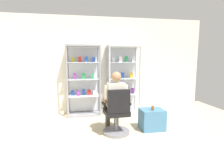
% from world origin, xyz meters
% --- Properties ---
extents(back_wall, '(6.00, 0.10, 2.70)m').
position_xyz_m(back_wall, '(0.00, 3.00, 1.35)').
color(back_wall, silver).
rests_on(back_wall, ground).
extents(display_cabinet_left, '(0.90, 0.45, 1.90)m').
position_xyz_m(display_cabinet_left, '(-0.55, 2.76, 0.96)').
color(display_cabinet_left, gray).
rests_on(display_cabinet_left, ground).
extents(display_cabinet_right, '(0.90, 0.45, 1.90)m').
position_xyz_m(display_cabinet_right, '(0.55, 2.76, 0.96)').
color(display_cabinet_right, '#B7B7BC').
rests_on(display_cabinet_right, ground).
extents(office_chair, '(0.57, 0.56, 0.96)m').
position_xyz_m(office_chair, '(0.07, 1.27, 0.39)').
color(office_chair, slate).
rests_on(office_chair, ground).
extents(seated_shopkeeper, '(0.50, 0.58, 1.29)m').
position_xyz_m(seated_shopkeeper, '(0.06, 1.44, 0.71)').
color(seated_shopkeeper, '#3F382D').
rests_on(seated_shopkeeper, ground).
extents(storage_crate, '(0.51, 0.41, 0.45)m').
position_xyz_m(storage_crate, '(0.89, 1.40, 0.23)').
color(storage_crate, teal).
rests_on(storage_crate, ground).
extents(tea_glass, '(0.06, 0.06, 0.10)m').
position_xyz_m(tea_glass, '(0.87, 1.34, 0.50)').
color(tea_glass, brown).
rests_on(tea_glass, storage_crate).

